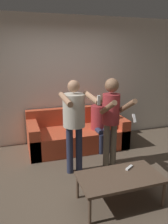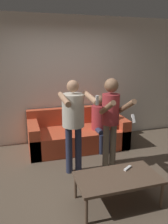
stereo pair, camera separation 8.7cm
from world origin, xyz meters
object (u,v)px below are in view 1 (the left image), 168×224
Objects in this scene: person_standing_right at (111,114)px; coffee_table at (120,178)px; person_standing_left at (74,116)px; remote_on_table at (129,168)px; person_seated at (100,120)px; couch at (77,134)px.

person_standing_right is 1.13m from coffee_table.
remote_on_table is at bearing -53.55° from person_standing_left.
person_seated is 1.02× the size of coffee_table.
person_standing_right is at bearing -98.48° from person_seated.
remote_on_table is at bearing -81.91° from couch.
coffee_table is (-0.28, -0.91, -0.60)m from person_standing_right.
person_seated is 7.63× the size of remote_on_table.
person_seated is 1.76m from coffee_table.
person_seated is at bearing 46.18° from person_standing_left.
person_standing_right is 10.64× the size of remote_on_table.
person_standing_left is at bearing 111.57° from coffee_table.
couch is at bearing 152.81° from person_seated.
person_standing_left is 0.64m from person_standing_right.
person_standing_right is at bearing 73.10° from coffee_table.
person_standing_left is at bearing -133.82° from person_seated.
couch reaches higher than remote_on_table.
couch is 1.29× the size of person_standing_right.
person_standing_right is 0.87m from person_seated.
remote_on_table reaches higher than coffee_table.
person_standing_left is at bearing 126.45° from remote_on_table.
remote_on_table is (-0.07, -0.78, -0.55)m from person_standing_right.
person_standing_left is at bearing -107.49° from couch.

